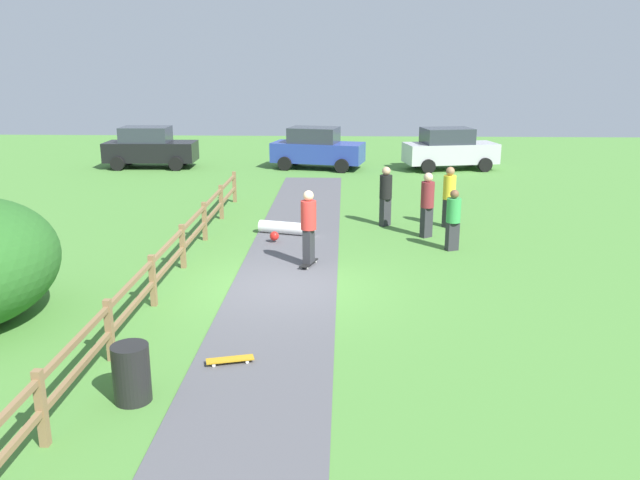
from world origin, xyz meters
TOP-DOWN VIEW (x-y plane):
  - ground_plane at (0.00, 0.00)m, footprint 60.00×60.00m
  - asphalt_path at (0.00, 0.00)m, footprint 2.40×28.00m
  - wooden_fence at (-2.60, 0.00)m, footprint 0.12×18.12m
  - trash_bin at (-1.80, -5.21)m, footprint 0.56×0.56m
  - skater_riding at (0.48, 1.52)m, footprint 0.48×0.82m
  - skater_fallen at (-0.36, 4.47)m, footprint 1.70×1.44m
  - skateboard_loose at (-0.55, -3.94)m, footprint 0.82×0.41m
  - bystander_yellow at (4.52, 5.66)m, footprint 0.53×0.53m
  - bystander_black at (2.61, 5.74)m, footprint 0.54×0.54m
  - bystander_green at (4.25, 3.10)m, footprint 0.49×0.49m
  - bystander_maroon at (3.71, 4.42)m, footprint 0.53×0.53m
  - parked_car_blue at (0.03, 16.55)m, footprint 4.47×2.67m
  - parked_car_silver at (6.18, 16.53)m, footprint 4.46×2.63m
  - parked_car_black at (-7.84, 16.54)m, footprint 4.24×2.08m

SIDE VIEW (x-z plane):
  - ground_plane at x=0.00m, z-range 0.00..0.00m
  - asphalt_path at x=0.00m, z-range 0.00..0.02m
  - skateboard_loose at x=-0.55m, z-range 0.05..0.13m
  - skater_fallen at x=-0.36m, z-range 0.02..0.38m
  - trash_bin at x=-1.80m, z-range 0.00..0.90m
  - wooden_fence at x=-2.60m, z-range 0.12..1.22m
  - bystander_green at x=4.25m, z-range 0.08..1.73m
  - parked_car_blue at x=0.03m, z-range 0.00..1.92m
  - parked_car_silver at x=6.18m, z-range 0.00..1.92m
  - parked_car_black at x=-7.84m, z-range 0.00..1.92m
  - bystander_black at x=2.61m, z-range 0.10..1.93m
  - bystander_yellow at x=4.52m, z-range 0.10..1.96m
  - bystander_maroon at x=3.71m, z-range 0.11..1.99m
  - skater_riding at x=0.48m, z-range 0.14..2.04m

